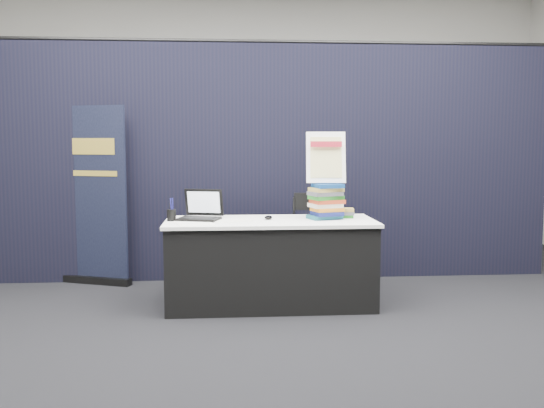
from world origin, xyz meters
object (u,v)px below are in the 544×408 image
Objects in this scene: book_stack_tall at (326,201)px; pullup_banner at (94,206)px; display_table at (270,263)px; laptop at (199,212)px; stacking_chair at (318,240)px; info_sign at (326,158)px; book_stack_short at (343,213)px.

book_stack_tall is 0.17× the size of pullup_banner.
pullup_banner reaches higher than book_stack_tall.
display_table is 5.82× the size of book_stack_tall.
laptop reaches higher than stacking_chair.
laptop is at bearing -176.08° from info_sign.
laptop is 1.11m from book_stack_tall.
pullup_banner reaches higher than display_table.
stacking_chair reaches higher than book_stack_short.
book_stack_tall reaches higher than display_table.
stacking_chair is (-0.19, 0.18, -0.27)m from book_stack_short.
display_table is at bearing -8.54° from pullup_banner.
display_table is at bearing 8.97° from laptop.
book_stack_tall is at bearing 13.52° from laptop.
display_table is 1.02× the size of pullup_banner.
book_stack_short is at bearing 18.31° from laptop.
stacking_chair is (1.07, 0.23, -0.29)m from laptop.
laptop reaches higher than display_table.
book_stack_tall is 0.33× the size of stacking_chair.
book_stack_short is (0.65, 0.12, 0.41)m from display_table.
info_sign is at bearing -1.48° from pullup_banner.
pullup_banner is at bearing 162.78° from info_sign.
book_stack_short is 2.48m from pullup_banner.
pullup_banner is (-1.07, 0.87, -0.03)m from laptop.
info_sign is at bearing 90.00° from book_stack_tall.
display_table is at bearing -176.98° from book_stack_tall.
info_sign is at bearing 15.11° from laptop.
book_stack_short is at bearing 27.23° from info_sign.
book_stack_short is (0.17, 0.10, -0.11)m from book_stack_tall.
book_stack_tall is 2.36m from pullup_banner.
stacking_chair reaches higher than display_table.
stacking_chair is at bearing 4.12° from pullup_banner.
pullup_banner is (-2.34, 0.82, -0.00)m from book_stack_short.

